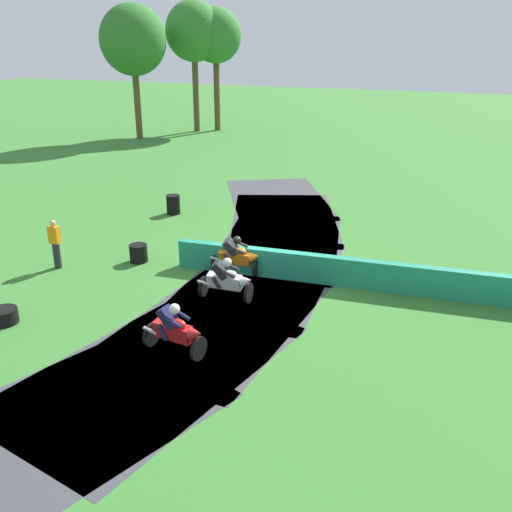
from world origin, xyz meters
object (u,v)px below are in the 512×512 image
(motorcycle_lead_red, at_px, (175,330))
(tire_stack_near, at_px, (4,316))
(motorcycle_trailing_orange, at_px, (237,256))
(tire_stack_mid_a, at_px, (139,253))
(motorcycle_chase_white, at_px, (227,280))
(tire_stack_mid_b, at_px, (173,204))
(track_marshal, at_px, (55,244))

(motorcycle_lead_red, height_order, tire_stack_near, motorcycle_lead_red)
(motorcycle_lead_red, distance_m, motorcycle_trailing_orange, 5.03)
(tire_stack_near, height_order, tire_stack_mid_a, tire_stack_mid_a)
(motorcycle_chase_white, relative_size, motorcycle_trailing_orange, 1.00)
(motorcycle_trailing_orange, height_order, tire_stack_mid_b, motorcycle_trailing_orange)
(tire_stack_near, bearing_deg, motorcycle_trailing_orange, 47.79)
(tire_stack_near, relative_size, tire_stack_mid_a, 1.19)
(tire_stack_mid_a, distance_m, tire_stack_mid_b, 5.42)
(tire_stack_mid_b, xyz_separation_m, track_marshal, (-0.82, -6.60, 0.42))
(motorcycle_trailing_orange, relative_size, track_marshal, 1.03)
(track_marshal, bearing_deg, tire_stack_mid_b, 82.92)
(tire_stack_mid_b, height_order, track_marshal, track_marshal)
(motorcycle_lead_red, distance_m, tire_stack_mid_a, 6.31)
(motorcycle_lead_red, height_order, motorcycle_trailing_orange, motorcycle_lead_red)
(motorcycle_chase_white, bearing_deg, motorcycle_trailing_orange, 102.72)
(motorcycle_lead_red, bearing_deg, tire_stack_mid_a, 128.42)
(motorcycle_trailing_orange, xyz_separation_m, tire_stack_mid_b, (-4.91, 5.16, -0.24))
(motorcycle_lead_red, distance_m, track_marshal, 7.09)
(motorcycle_trailing_orange, distance_m, tire_stack_near, 6.92)
(motorcycle_lead_red, height_order, tire_stack_mid_b, motorcycle_lead_red)
(motorcycle_trailing_orange, bearing_deg, tire_stack_mid_b, 133.59)
(motorcycle_chase_white, distance_m, motorcycle_trailing_orange, 1.90)
(motorcycle_chase_white, xyz_separation_m, track_marshal, (-6.15, 0.41, 0.17))
(motorcycle_trailing_orange, bearing_deg, motorcycle_chase_white, -77.28)
(motorcycle_chase_white, bearing_deg, tire_stack_mid_a, 155.77)
(motorcycle_trailing_orange, xyz_separation_m, tire_stack_mid_a, (-3.52, -0.08, -0.34))
(tire_stack_mid_a, height_order, track_marshal, track_marshal)
(tire_stack_near, bearing_deg, tire_stack_mid_b, 91.52)
(motorcycle_trailing_orange, height_order, tire_stack_mid_a, motorcycle_trailing_orange)
(tire_stack_near, height_order, tire_stack_mid_b, tire_stack_mid_b)
(tire_stack_near, distance_m, tire_stack_mid_b, 10.29)
(track_marshal, bearing_deg, tire_stack_near, -73.45)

